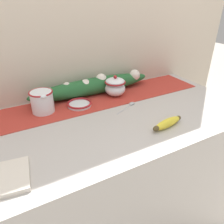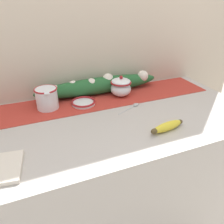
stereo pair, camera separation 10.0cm
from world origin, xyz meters
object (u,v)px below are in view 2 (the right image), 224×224
Objects in this scene: sugar_bowl at (121,87)px; spoon at (135,105)px; cream_pitcher at (47,98)px; banana at (167,126)px; small_dish at (83,102)px.

sugar_bowl is 0.16m from spoon.
spoon is at bearing -84.05° from sugar_bowl.
cream_pitcher is 0.61m from banana.
sugar_bowl is 0.82× the size of spoon.
banana is (0.04, -0.41, -0.04)m from sugar_bowl.
sugar_bowl reaches higher than small_dish.
small_dish reaches higher than spoon.
small_dish is at bearing 129.19° from spoon.
small_dish is 0.87× the size of spoon.
cream_pitcher is 0.19m from small_dish.
banana is (0.27, -0.38, 0.01)m from small_dish.
cream_pitcher is 1.11× the size of sugar_bowl.
small_dish is 0.27m from spoon.
banana is at bearing -84.43° from sugar_bowl.
sugar_bowl is 0.94× the size of small_dish.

